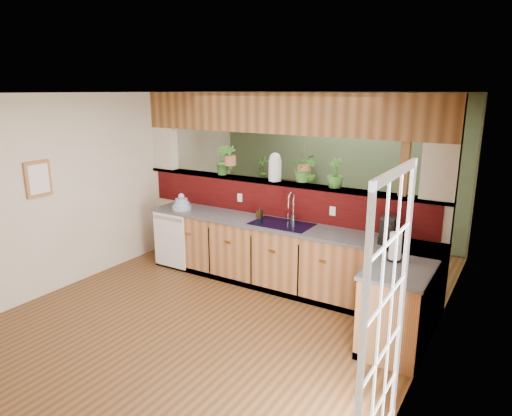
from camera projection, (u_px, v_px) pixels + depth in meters
The scene contains 28 objects.
ground at pixel (225, 310), 5.62m from camera, with size 4.60×7.00×0.01m, color brown.
ceiling at pixel (221, 93), 4.97m from camera, with size 4.60×7.00×0.01m, color brown.
wall_back at pixel (336, 166), 8.18m from camera, with size 4.60×0.02×2.60m, color beige.
wall_left at pixel (91, 187), 6.45m from camera, with size 0.02×7.00×2.60m, color beige.
wall_right at pixel (431, 242), 4.13m from camera, with size 0.02×7.00×2.60m, color beige.
pass_through_partition at pixel (281, 195), 6.42m from camera, with size 4.60×0.21×2.60m.
pass_through_ledge at pixel (279, 183), 6.39m from camera, with size 4.60×0.21×0.04m, color brown.
header_beam at pixel (280, 113), 6.15m from camera, with size 4.60×0.15×0.55m, color brown.
sage_backwall at pixel (336, 167), 8.17m from camera, with size 4.55×0.02×2.55m, color #546847.
countertop at pixel (318, 267), 5.80m from camera, with size 4.14×1.52×0.90m.
dishwasher at pixel (169, 240), 6.80m from camera, with size 0.58×0.03×0.82m.
navy_sink at pixel (282, 230), 6.09m from camera, with size 0.82×0.50×0.18m.
french_door at pixel (384, 327), 3.14m from camera, with size 0.06×1.02×2.16m, color white.
framed_print at pixel (38, 179), 5.71m from camera, with size 0.04×0.35×0.45m.
faucet at pixel (292, 206), 6.12m from camera, with size 0.19×0.18×0.42m.
dish_stack at pixel (182, 205), 6.78m from camera, with size 0.29×0.29×0.25m.
soap_dispenser at pixel (260, 212), 6.33m from camera, with size 0.08×0.08×0.17m, color #3A2715.
coffee_maker at pixel (387, 231), 5.31m from camera, with size 0.16×0.28×0.31m.
paper_towel at pixel (395, 247), 4.74m from camera, with size 0.15×0.15×0.32m.
glass_jar at pixel (275, 167), 6.37m from camera, with size 0.18×0.18×0.40m.
ledge_plant_left at pixel (224, 160), 6.81m from camera, with size 0.25×0.20×0.46m, color #356B25.
ledge_plant_right at pixel (335, 173), 5.92m from camera, with size 0.22×0.22×0.39m, color #356B25.
hanging_plant_a at pixel (230, 150), 6.71m from camera, with size 0.21×0.17×0.50m.
hanging_plant_b at pixel (304, 155), 6.10m from camera, with size 0.42×0.39×0.55m.
shelving_console at pixel (289, 207), 8.59m from camera, with size 1.42×0.38×0.94m, color black.
shelf_plant_a at pixel (262, 168), 8.71m from camera, with size 0.23×0.15×0.43m, color #356B25.
shelf_plant_b at pixel (309, 172), 8.22m from camera, with size 0.25×0.25×0.45m, color #356B25.
floor_plant at pixel (360, 239), 7.24m from camera, with size 0.60×0.52×0.66m, color #356B25.
Camera 1 is at (2.99, -4.18, 2.64)m, focal length 32.00 mm.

